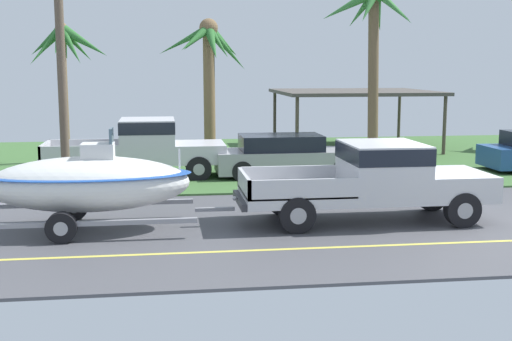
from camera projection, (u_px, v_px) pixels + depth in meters
ground at (352, 168)px, 23.89m from camera, size 36.00×22.00×0.11m
pickup_truck_towing at (381, 177)px, 15.68m from camera, size 5.99×2.09×1.83m
boat_on_trailer at (88, 183)px, 14.77m from camera, size 5.72×2.38×2.25m
parked_pickup_background at (147, 146)px, 21.61m from camera, size 5.92×2.07×1.91m
parked_sedan_far at (286, 156)px, 21.93m from camera, size 4.68×1.84×1.38m
carport_awning at (354, 93)px, 28.96m from camera, size 6.52×5.77×2.54m
palm_tree_near_right at (209, 57)px, 25.04m from camera, size 3.43×3.07×5.33m
palm_tree_mid at (64, 52)px, 24.50m from camera, size 2.93×2.71×5.15m
palm_tree_far_left at (372, 33)px, 22.73m from camera, size 3.20×2.27×6.34m
utility_pole at (61, 62)px, 18.37m from camera, size 0.24×1.80×7.09m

